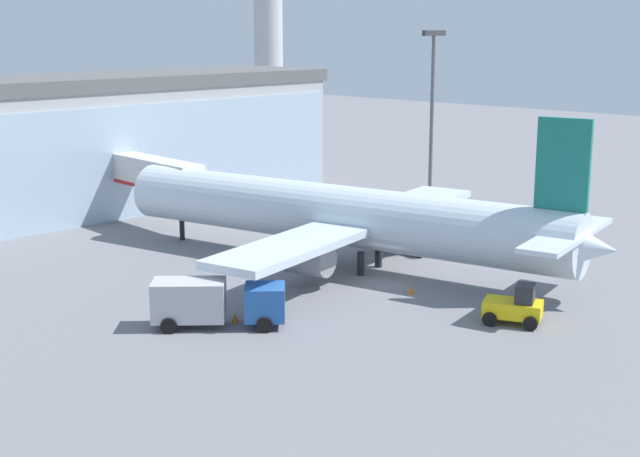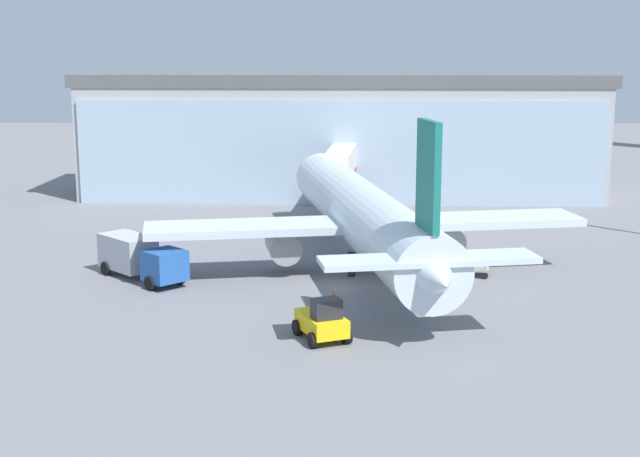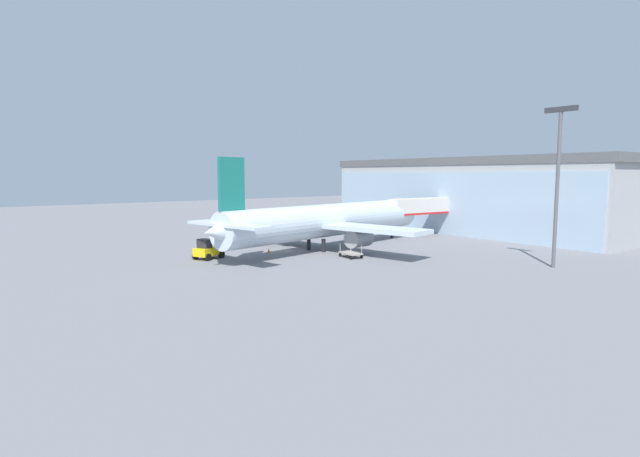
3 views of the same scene
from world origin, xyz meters
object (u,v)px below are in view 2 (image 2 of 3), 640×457
object	(u,v)px
airplane	(363,215)
safety_cone_wingtip	(159,276)
pushback_tug	(322,321)
jet_bridge	(341,164)
baggage_cart	(467,268)
catering_truck	(139,257)
safety_cone_nose	(333,294)

from	to	relation	value
airplane	safety_cone_wingtip	world-z (taller)	airplane
pushback_tug	safety_cone_wingtip	world-z (taller)	pushback_tug
jet_bridge	baggage_cart	bearing A→B (deg)	-155.44
jet_bridge	catering_truck	world-z (taller)	jet_bridge
baggage_cart	pushback_tug	world-z (taller)	pushback_tug
jet_bridge	pushback_tug	world-z (taller)	jet_bridge
jet_bridge	safety_cone_wingtip	xyz separation A→B (m)	(-11.95, -23.76, -4.16)
jet_bridge	safety_cone_nose	xyz separation A→B (m)	(-0.84, -27.79, -4.16)
baggage_cart	safety_cone_wingtip	distance (m)	19.94
jet_bridge	baggage_cart	xyz separation A→B (m)	(7.94, -22.41, -3.93)
jet_bridge	pushback_tug	xyz separation A→B (m)	(-1.39, -35.48, -3.46)
jet_bridge	airplane	xyz separation A→B (m)	(1.20, -20.31, -0.84)
jet_bridge	pushback_tug	bearing A→B (deg)	-177.21
baggage_cart	pushback_tug	distance (m)	16.07
catering_truck	baggage_cart	distance (m)	21.23
jet_bridge	baggage_cart	distance (m)	24.10
baggage_cart	pushback_tug	xyz separation A→B (m)	(-9.34, -13.07, 0.47)
airplane	jet_bridge	bearing A→B (deg)	-6.65
catering_truck	pushback_tug	xyz separation A→B (m)	(11.84, -12.01, -0.49)
safety_cone_nose	safety_cone_wingtip	distance (m)	11.82
pushback_tug	safety_cone_nose	size ratio (longest dim) A/B	6.63
baggage_cart	catering_truck	bearing A→B (deg)	-168.50
safety_cone_nose	airplane	bearing A→B (deg)	74.75
jet_bridge	catering_truck	bearing A→B (deg)	155.62
baggage_cart	safety_cone_wingtip	xyz separation A→B (m)	(-19.89, -1.35, -0.23)
catering_truck	safety_cone_nose	size ratio (longest dim) A/B	12.29
baggage_cart	safety_cone_nose	bearing A→B (deg)	-139.85
airplane	safety_cone_nose	bearing A→B (deg)	154.72
baggage_cart	airplane	bearing A→B (deg)	171.32
safety_cone_nose	baggage_cart	bearing A→B (deg)	31.52
airplane	safety_cone_nose	xyz separation A→B (m)	(-2.04, -7.49, -3.32)
catering_truck	safety_cone_wingtip	size ratio (longest dim) A/B	12.29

